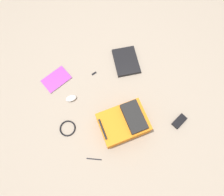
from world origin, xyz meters
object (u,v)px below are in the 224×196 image
object	(u,v)px
laptop	(126,61)
usb_stick	(94,73)
computer_mouse	(71,98)
power_brick	(179,121)
cable_coil	(68,128)
pen_black	(94,159)
backpack	(124,123)
book_blue	(56,79)

from	to	relation	value
laptop	usb_stick	size ratio (longest dim) A/B	7.13
computer_mouse	power_brick	bearing A→B (deg)	-121.96
cable_coil	usb_stick	bearing A→B (deg)	-48.07
pen_black	usb_stick	size ratio (longest dim) A/B	2.57
computer_mouse	power_brick	world-z (taller)	computer_mouse
backpack	cable_coil	bearing A→B (deg)	67.39
cable_coil	backpack	bearing A→B (deg)	-112.61
power_brick	cable_coil	bearing A→B (deg)	67.31
laptop	cable_coil	world-z (taller)	laptop
laptop	computer_mouse	world-z (taller)	computer_mouse
laptop	pen_black	size ratio (longest dim) A/B	2.77
pen_black	usb_stick	bearing A→B (deg)	-24.48
computer_mouse	usb_stick	bearing A→B (deg)	-56.87
backpack	pen_black	size ratio (longest dim) A/B	3.26
computer_mouse	power_brick	xyz separation A→B (m)	(-0.64, -0.80, -0.01)
laptop	computer_mouse	xyz separation A→B (m)	(-0.13, 0.65, 0.01)
power_brick	pen_black	world-z (taller)	power_brick
power_brick	usb_stick	world-z (taller)	power_brick
cable_coil	pen_black	world-z (taller)	cable_coil
backpack	pen_black	distance (m)	0.40
pen_black	backpack	bearing A→B (deg)	-67.13
computer_mouse	pen_black	size ratio (longest dim) A/B	0.76
computer_mouse	pen_black	xyz separation A→B (m)	(-0.59, 0.03, -0.02)
backpack	cable_coil	distance (m)	0.51
cable_coil	power_brick	world-z (taller)	power_brick
cable_coil	pen_black	xyz separation A→B (m)	(-0.35, -0.10, -0.00)
laptop	pen_black	world-z (taller)	laptop
computer_mouse	laptop	bearing A→B (deg)	-72.32
book_blue	backpack	bearing A→B (deg)	-151.08
book_blue	pen_black	size ratio (longest dim) A/B	2.25
backpack	power_brick	xyz separation A→B (m)	(-0.20, -0.47, -0.07)
backpack	book_blue	distance (m)	0.80
cable_coil	usb_stick	distance (m)	0.60
cable_coil	computer_mouse	bearing A→B (deg)	-29.23
backpack	laptop	xyz separation A→B (m)	(0.57, -0.32, -0.07)
cable_coil	pen_black	distance (m)	0.36
usb_stick	power_brick	bearing A→B (deg)	-148.05
laptop	computer_mouse	distance (m)	0.67
book_blue	computer_mouse	bearing A→B (deg)	-167.69
computer_mouse	usb_stick	size ratio (longest dim) A/B	1.96
laptop	computer_mouse	bearing A→B (deg)	101.03
book_blue	cable_coil	world-z (taller)	same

